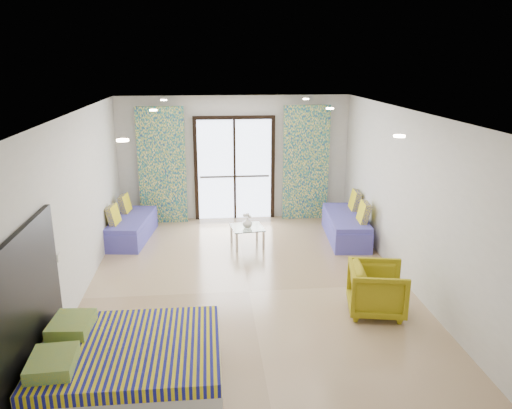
{
  "coord_description": "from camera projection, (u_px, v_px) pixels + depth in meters",
  "views": [
    {
      "loc": [
        -0.57,
        -6.96,
        3.43
      ],
      "look_at": [
        0.19,
        0.81,
        1.15
      ],
      "focal_mm": 35.0,
      "sensor_mm": 36.0,
      "label": 1
    }
  ],
  "objects": [
    {
      "name": "floor",
      "position": [
        249.0,
        291.0,
        7.67
      ],
      "size": [
        5.0,
        7.5,
        0.01
      ],
      "primitive_type": null,
      "color": "#937657",
      "rests_on": "ground"
    },
    {
      "name": "ceiling",
      "position": [
        248.0,
        114.0,
        6.91
      ],
      "size": [
        5.0,
        7.5,
        0.01
      ],
      "primitive_type": null,
      "color": "silver",
      "rests_on": "ground"
    },
    {
      "name": "wall_back",
      "position": [
        234.0,
        158.0,
        10.87
      ],
      "size": [
        5.0,
        0.01,
        2.7
      ],
      "primitive_type": null,
      "color": "silver",
      "rests_on": "ground"
    },
    {
      "name": "wall_front",
      "position": [
        290.0,
        351.0,
        3.71
      ],
      "size": [
        5.0,
        0.01,
        2.7
      ],
      "primitive_type": null,
      "color": "silver",
      "rests_on": "ground"
    },
    {
      "name": "wall_left",
      "position": [
        73.0,
        212.0,
        7.06
      ],
      "size": [
        0.01,
        7.5,
        2.7
      ],
      "primitive_type": null,
      "color": "silver",
      "rests_on": "ground"
    },
    {
      "name": "wall_right",
      "position": [
        414.0,
        203.0,
        7.52
      ],
      "size": [
        0.01,
        7.5,
        2.7
      ],
      "primitive_type": null,
      "color": "silver",
      "rests_on": "ground"
    },
    {
      "name": "balcony_door",
      "position": [
        235.0,
        163.0,
        10.87
      ],
      "size": [
        1.76,
        0.08,
        2.28
      ],
      "color": "black",
      "rests_on": "floor"
    },
    {
      "name": "balcony_rail",
      "position": [
        235.0,
        176.0,
        10.96
      ],
      "size": [
        1.52,
        0.03,
        0.04
      ],
      "primitive_type": "cube",
      "color": "#595451",
      "rests_on": "balcony_door"
    },
    {
      "name": "curtain_left",
      "position": [
        162.0,
        166.0,
        10.58
      ],
      "size": [
        1.0,
        0.1,
        2.5
      ],
      "primitive_type": "cube",
      "color": "silver",
      "rests_on": "floor"
    },
    {
      "name": "curtain_right",
      "position": [
        306.0,
        163.0,
        10.87
      ],
      "size": [
        1.0,
        0.1,
        2.5
      ],
      "primitive_type": "cube",
      "color": "silver",
      "rests_on": "floor"
    },
    {
      "name": "downlight_a",
      "position": [
        123.0,
        140.0,
        4.88
      ],
      "size": [
        0.12,
        0.12,
        0.02
      ],
      "primitive_type": "cylinder",
      "color": "#FFE0B2",
      "rests_on": "ceiling"
    },
    {
      "name": "downlight_b",
      "position": [
        399.0,
        136.0,
        5.14
      ],
      "size": [
        0.12,
        0.12,
        0.02
      ],
      "primitive_type": "cylinder",
      "color": "#FFE0B2",
      "rests_on": "ceiling"
    },
    {
      "name": "downlight_c",
      "position": [
        153.0,
        110.0,
        7.74
      ],
      "size": [
        0.12,
        0.12,
        0.02
      ],
      "primitive_type": "cylinder",
      "color": "#FFE0B2",
      "rests_on": "ceiling"
    },
    {
      "name": "downlight_d",
      "position": [
        330.0,
        108.0,
        8.0
      ],
      "size": [
        0.12,
        0.12,
        0.02
      ],
      "primitive_type": "cylinder",
      "color": "#FFE0B2",
      "rests_on": "ceiling"
    },
    {
      "name": "downlight_e",
      "position": [
        164.0,
        100.0,
        9.65
      ],
      "size": [
        0.12,
        0.12,
        0.02
      ],
      "primitive_type": "cylinder",
      "color": "#FFE0B2",
      "rests_on": "ceiling"
    },
    {
      "name": "downlight_f",
      "position": [
        306.0,
        99.0,
        9.92
      ],
      "size": [
        0.12,
        0.12,
        0.02
      ],
      "primitive_type": "cylinder",
      "color": "#FFE0B2",
      "rests_on": "ceiling"
    },
    {
      "name": "headboard",
      "position": [
        25.0,
        304.0,
        5.04
      ],
      "size": [
        0.06,
        2.1,
        1.5
      ],
      "primitive_type": "cube",
      "color": "black",
      "rests_on": "floor"
    },
    {
      "name": "switch_plate",
      "position": [
        59.0,
        257.0,
        6.24
      ],
      "size": [
        0.02,
        0.1,
        0.1
      ],
      "primitive_type": "cube",
      "color": "silver",
      "rests_on": "wall_left"
    },
    {
      "name": "bed",
      "position": [
        129.0,
        365.0,
        5.35
      ],
      "size": [
        1.91,
        1.56,
        0.66
      ],
      "color": "silver",
      "rests_on": "floor"
    },
    {
      "name": "daybed_left",
      "position": [
        131.0,
        227.0,
        9.82
      ],
      "size": [
        0.84,
        1.71,
        0.81
      ],
      "rotation": [
        0.0,
        0.0,
        -0.13
      ],
      "color": "#4B48AB",
      "rests_on": "floor"
    },
    {
      "name": "daybed_right",
      "position": [
        346.0,
        226.0,
        9.85
      ],
      "size": [
        0.84,
        1.83,
        0.87
      ],
      "rotation": [
        0.0,
        0.0,
        -0.09
      ],
      "color": "#4B48AB",
      "rests_on": "floor"
    },
    {
      "name": "coffee_table",
      "position": [
        247.0,
        229.0,
        9.42
      ],
      "size": [
        0.66,
        0.66,
        0.67
      ],
      "rotation": [
        0.0,
        0.0,
        0.15
      ],
      "color": "silver",
      "rests_on": "floor"
    },
    {
      "name": "vase",
      "position": [
        247.0,
        223.0,
        9.36
      ],
      "size": [
        0.2,
        0.21,
        0.19
      ],
      "primitive_type": "imported",
      "rotation": [
        0.0,
        0.0,
        0.09
      ],
      "color": "white",
      "rests_on": "coffee_table"
    },
    {
      "name": "armchair",
      "position": [
        377.0,
        287.0,
        6.93
      ],
      "size": [
        0.84,
        0.87,
        0.77
      ],
      "primitive_type": "imported",
      "rotation": [
        0.0,
        0.0,
        1.38
      ],
      "color": "#9F9014",
      "rests_on": "floor"
    }
  ]
}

